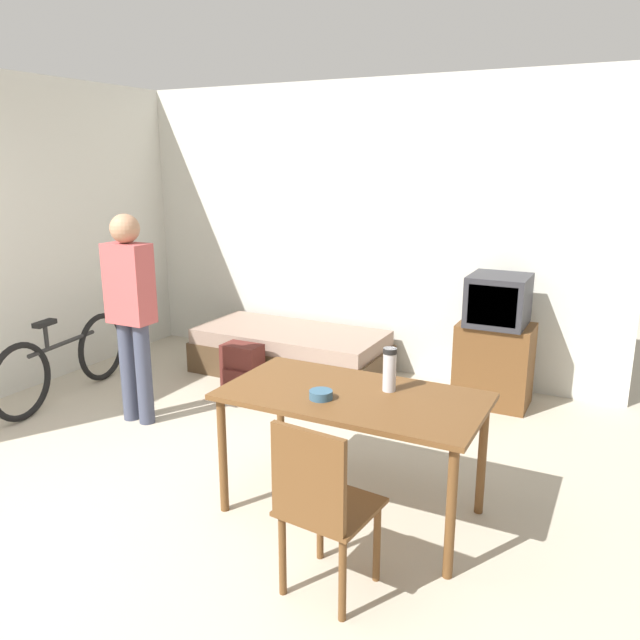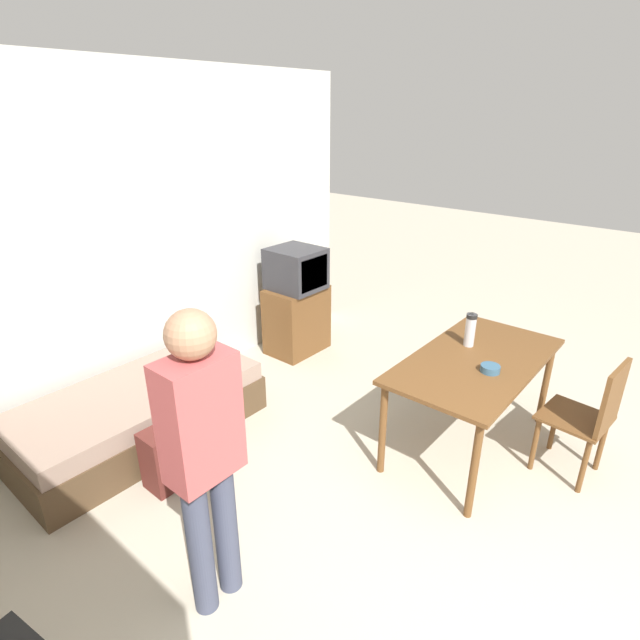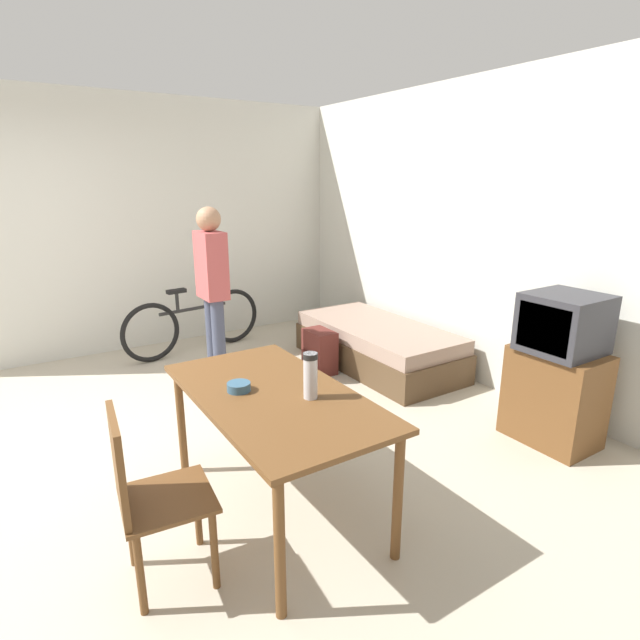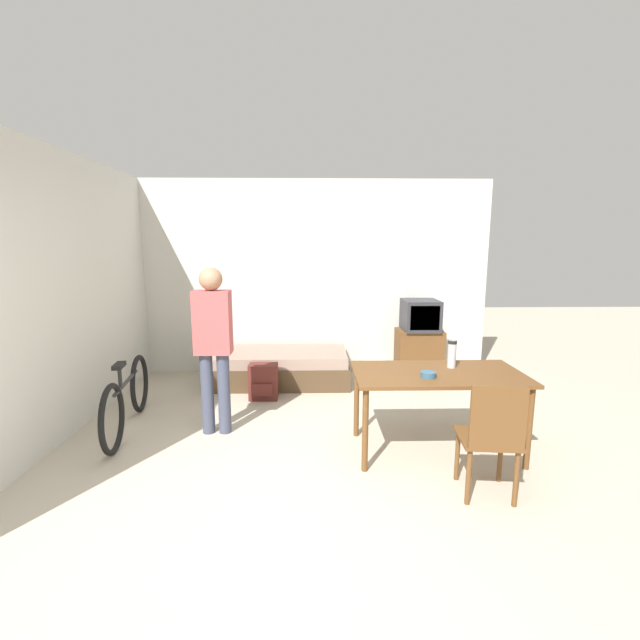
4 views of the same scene
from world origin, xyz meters
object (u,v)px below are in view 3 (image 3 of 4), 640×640
object	(u,v)px
tv	(557,372)
bicycle	(194,323)
thermos_flask	(310,373)
backpack	(319,352)
wooden_chair	(146,491)
daybed	(377,345)
person_standing	(212,283)
dining_table	(274,406)
mate_bowl	(239,387)

from	to	relation	value
tv	bicycle	bearing A→B (deg)	-154.93
thermos_flask	backpack	size ratio (longest dim) A/B	0.59
wooden_chair	daybed	bearing A→B (deg)	122.08
tv	person_standing	xyz separation A→B (m)	(-2.39, -1.62, 0.40)
person_standing	daybed	bearing A→B (deg)	71.67
daybed	thermos_flask	size ratio (longest dim) A/B	7.27
tv	dining_table	distance (m)	2.09
bicycle	backpack	world-z (taller)	bicycle
person_standing	wooden_chair	bearing A→B (deg)	-28.11
wooden_chair	backpack	xyz separation A→B (m)	(-1.84, 2.09, -0.28)
dining_table	backpack	world-z (taller)	dining_table
dining_table	tv	bearing A→B (deg)	79.92
tv	person_standing	distance (m)	2.91
bicycle	mate_bowl	size ratio (longest dim) A/B	12.49
person_standing	backpack	xyz separation A→B (m)	(0.36, 0.92, -0.73)
person_standing	tv	bearing A→B (deg)	34.23
tv	wooden_chair	xyz separation A→B (m)	(-0.19, -2.80, -0.04)
wooden_chair	person_standing	bearing A→B (deg)	151.89
tv	bicycle	xyz separation A→B (m)	(-3.28, -1.53, -0.21)
tv	backpack	bearing A→B (deg)	-160.83
tv	person_standing	world-z (taller)	person_standing
tv	mate_bowl	distance (m)	2.27
backpack	daybed	bearing A→B (deg)	76.35
tv	thermos_flask	size ratio (longest dim) A/B	4.38
tv	person_standing	size ratio (longest dim) A/B	0.68
mate_bowl	thermos_flask	bearing A→B (deg)	44.86
bicycle	wooden_chair	bearing A→B (deg)	-22.24
tv	backpack	size ratio (longest dim) A/B	2.58
wooden_chair	person_standing	distance (m)	2.53
wooden_chair	tv	bearing A→B (deg)	86.09
daybed	tv	xyz separation A→B (m)	(1.88, 0.10, 0.32)
dining_table	thermos_flask	xyz separation A→B (m)	(0.16, 0.14, 0.22)
daybed	wooden_chair	xyz separation A→B (m)	(1.69, -2.70, 0.28)
tv	thermos_flask	world-z (taller)	tv
person_standing	backpack	distance (m)	1.22
tv	mate_bowl	xyz separation A→B (m)	(-0.49, -2.20, 0.22)
person_standing	backpack	bearing A→B (deg)	68.71
daybed	backpack	bearing A→B (deg)	-103.65
daybed	wooden_chair	bearing A→B (deg)	-57.92
dining_table	bicycle	bearing A→B (deg)	169.85
tv	thermos_flask	distance (m)	1.96
daybed	mate_bowl	xyz separation A→B (m)	(1.39, -2.10, 0.54)
thermos_flask	mate_bowl	xyz separation A→B (m)	(-0.29, -0.28, -0.11)
tv	mate_bowl	bearing A→B (deg)	-102.55
wooden_chair	mate_bowl	world-z (taller)	wooden_chair
dining_table	backpack	distance (m)	2.19
mate_bowl	backpack	xyz separation A→B (m)	(-1.54, 1.50, -0.54)
daybed	dining_table	xyz separation A→B (m)	(1.52, -1.96, 0.44)
daybed	bicycle	xyz separation A→B (m)	(-1.40, -1.43, 0.11)
wooden_chair	backpack	bearing A→B (deg)	131.31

